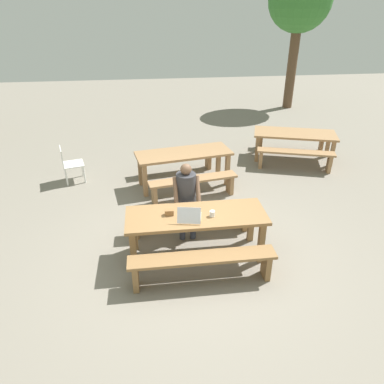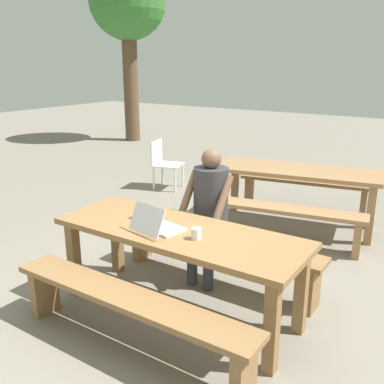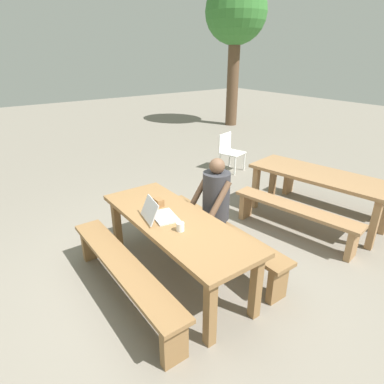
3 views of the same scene
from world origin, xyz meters
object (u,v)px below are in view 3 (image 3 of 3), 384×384
at_px(laptop, 159,214).
at_px(plastic_chair, 230,151).
at_px(picnic_table_front, 175,228).
at_px(small_pouch, 159,202).
at_px(picnic_table_rear, 319,181).
at_px(coffee_mug, 180,227).
at_px(person_seated, 214,202).
at_px(tree_left, 236,16).

relative_size(laptop, plastic_chair, 0.49).
bearing_deg(plastic_chair, picnic_table_front, -155.92).
xyz_separation_m(small_pouch, picnic_table_rear, (0.49, 2.48, -0.15)).
height_order(picnic_table_front, plastic_chair, plastic_chair).
relative_size(picnic_table_front, plastic_chair, 2.63).
xyz_separation_m(picnic_table_front, coffee_mug, (0.23, -0.09, 0.15)).
xyz_separation_m(laptop, picnic_table_rear, (0.20, 2.65, -0.17)).
bearing_deg(person_seated, small_pouch, -119.48).
xyz_separation_m(person_seated, picnic_table_rear, (0.16, 1.90, -0.12)).
xyz_separation_m(picnic_table_front, person_seated, (-0.08, 0.61, 0.12)).
height_order(person_seated, plastic_chair, person_seated).
xyz_separation_m(coffee_mug, picnic_table_rear, (-0.15, 2.60, -0.15)).
xyz_separation_m(laptop, plastic_chair, (-2.29, 3.13, -0.38)).
relative_size(plastic_chair, picnic_table_rear, 0.38).
bearing_deg(picnic_table_front, tree_left, 133.45).
bearing_deg(tree_left, picnic_table_front, -46.55).
bearing_deg(picnic_table_front, small_pouch, 175.00).
bearing_deg(small_pouch, coffee_mug, -10.88).
bearing_deg(picnic_table_rear, plastic_chair, 158.86).
bearing_deg(laptop, person_seated, -82.59).
distance_m(picnic_table_front, picnic_table_rear, 2.51).
relative_size(picnic_table_front, small_pouch, 16.48).
bearing_deg(coffee_mug, person_seated, 113.87).
bearing_deg(plastic_chair, picnic_table_rear, -115.77).
distance_m(picnic_table_front, person_seated, 0.63).
bearing_deg(person_seated, tree_left, 136.00).
xyz_separation_m(picnic_table_front, picnic_table_rear, (0.08, 2.51, 0.00)).
bearing_deg(laptop, plastic_chair, -43.29).
bearing_deg(plastic_chair, laptop, -158.53).
bearing_deg(coffee_mug, picnic_table_rear, 93.26).
height_order(coffee_mug, person_seated, person_seated).
bearing_deg(small_pouch, picnic_table_rear, 78.93).
distance_m(person_seated, picnic_table_rear, 1.91).
bearing_deg(laptop, tree_left, -37.19).
bearing_deg(laptop, small_pouch, -19.98).
bearing_deg(tree_left, plastic_chair, -42.82).
bearing_deg(tree_left, coffee_mug, -45.86).
relative_size(small_pouch, picnic_table_rear, 0.06).
bearing_deg(person_seated, picnic_table_front, -82.55).
relative_size(laptop, small_pouch, 3.05).
height_order(picnic_table_front, laptop, laptop).
relative_size(picnic_table_front, person_seated, 1.62).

